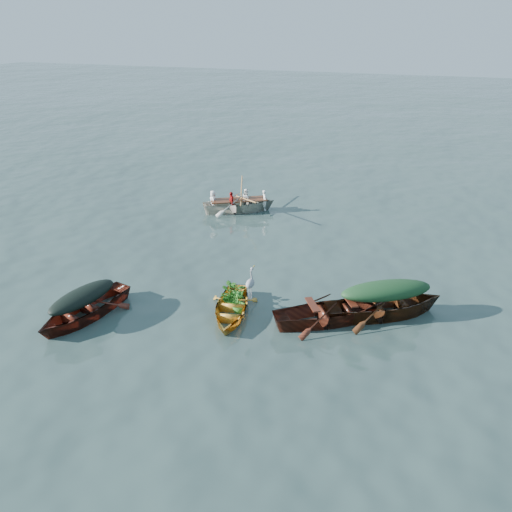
{
  "coord_description": "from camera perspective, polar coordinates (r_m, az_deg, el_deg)",
  "views": [
    {
      "loc": [
        4.26,
        -10.14,
        7.65
      ],
      "look_at": [
        -0.62,
        3.93,
        0.5
      ],
      "focal_mm": 35.0,
      "sensor_mm": 36.0,
      "label": 1
    }
  ],
  "objects": [
    {
      "name": "dinghy_weeds",
      "position": [
        14.39,
        -2.48,
        -3.16
      ],
      "size": [
        0.88,
        1.03,
        0.6
      ],
      "primitive_type": "imported",
      "rotation": [
        0.0,
        0.0,
        0.22
      ],
      "color": "#305E18",
      "rests_on": "yellow_dinghy"
    },
    {
      "name": "green_tarp_cover",
      "position": [
        14.27,
        14.66,
        -3.83
      ],
      "size": [
        2.68,
        2.04,
        0.52
      ],
      "primitive_type": "ellipsoid",
      "rotation": [
        0.0,
        0.0,
        2.11
      ],
      "color": "#193D1D",
      "rests_on": "green_tarp_boat"
    },
    {
      "name": "open_wooden_boat",
      "position": [
        14.12,
        8.43,
        -7.48
      ],
      "size": [
        4.5,
        3.52,
        1.04
      ],
      "primitive_type": "imported",
      "rotation": [
        0.0,
        0.0,
        2.13
      ],
      "color": "#522214",
      "rests_on": "ground"
    },
    {
      "name": "heron",
      "position": [
        13.81,
        -0.67,
        -3.7
      ],
      "size": [
        0.36,
        0.45,
        0.92
      ],
      "primitive_type": null,
      "rotation": [
        0.0,
        0.0,
        0.22
      ],
      "color": "#9FA3A8",
      "rests_on": "yellow_dinghy"
    },
    {
      "name": "thwart_benches",
      "position": [
        13.83,
        8.57,
        -5.61
      ],
      "size": [
        2.32,
        1.88,
        0.04
      ],
      "primitive_type": null,
      "rotation": [
        0.0,
        0.0,
        2.13
      ],
      "color": "#42190F",
      "rests_on": "open_wooden_boat"
    },
    {
      "name": "yellow_dinghy",
      "position": [
        14.3,
        -2.88,
        -6.74
      ],
      "size": [
        1.99,
        3.34,
        0.84
      ],
      "primitive_type": "imported",
      "rotation": [
        0.0,
        0.0,
        0.22
      ],
      "color": "orange",
      "rests_on": "ground"
    },
    {
      "name": "green_tarp_boat",
      "position": [
        14.68,
        14.3,
        -6.66
      ],
      "size": [
        4.87,
        3.71,
        1.14
      ],
      "primitive_type": "imported",
      "rotation": [
        0.0,
        0.0,
        2.11
      ],
      "color": "#4F2912",
      "rests_on": "ground"
    },
    {
      "name": "ground",
      "position": [
        13.4,
        -3.04,
        -9.22
      ],
      "size": [
        140.0,
        140.0,
        0.0
      ],
      "primitive_type": "plane",
      "color": "#344945",
      "rests_on": "ground"
    },
    {
      "name": "dark_tarp_cover",
      "position": [
        14.61,
        -19.27,
        -4.33
      ],
      "size": [
        1.27,
        2.3,
        0.4
      ],
      "primitive_type": "ellipsoid",
      "rotation": [
        0.0,
        0.0,
        -0.23
      ],
      "color": "black",
      "rests_on": "dark_covered_boat"
    },
    {
      "name": "dark_covered_boat",
      "position": [
        14.96,
        -18.88,
        -6.66
      ],
      "size": [
        2.31,
        4.18,
        1.0
      ],
      "primitive_type": "imported",
      "rotation": [
        0.0,
        0.0,
        -0.23
      ],
      "color": "#521D13",
      "rests_on": "ground"
    },
    {
      "name": "rowed_boat",
      "position": [
        21.79,
        -1.94,
        5.09
      ],
      "size": [
        4.46,
        3.28,
        1.05
      ],
      "primitive_type": "imported",
      "rotation": [
        0.0,
        0.0,
        2.08
      ],
      "color": "beige",
      "rests_on": "ground"
    },
    {
      "name": "rowers",
      "position": [
        21.49,
        -1.97,
        7.35
      ],
      "size": [
        3.25,
        2.52,
        0.76
      ],
      "primitive_type": "imported",
      "rotation": [
        0.0,
        0.0,
        2.08
      ],
      "color": "white",
      "rests_on": "rowed_boat"
    },
    {
      "name": "oars",
      "position": [
        21.6,
        -1.96,
        6.46
      ],
      "size": [
        1.79,
        2.56,
        0.06
      ],
      "primitive_type": null,
      "rotation": [
        0.0,
        0.0,
        2.08
      ],
      "color": "#A06E3C",
      "rests_on": "rowed_boat"
    }
  ]
}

